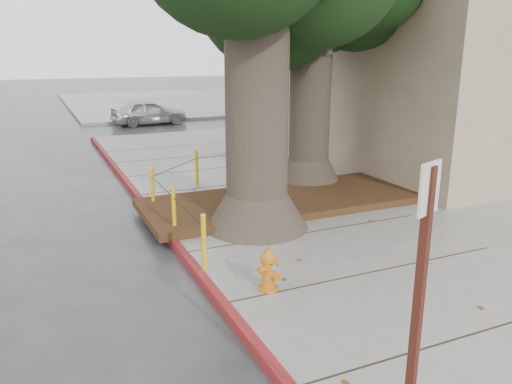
# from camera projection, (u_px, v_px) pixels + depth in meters

# --- Properties ---
(ground) EXTENTS (140.00, 140.00, 0.00)m
(ground) POSITION_uv_depth(u_px,v_px,m) (345.00, 286.00, 7.77)
(ground) COLOR #28282B
(ground) RESTS_ON ground
(sidewalk_main) EXTENTS (16.00, 26.00, 0.15)m
(sidewalk_main) POSITION_uv_depth(u_px,v_px,m) (493.00, 197.00, 12.31)
(sidewalk_main) COLOR slate
(sidewalk_main) RESTS_ON ground
(sidewalk_far) EXTENTS (16.00, 20.00, 0.15)m
(sidewalk_far) POSITION_uv_depth(u_px,v_px,m) (182.00, 101.00, 36.47)
(sidewalk_far) COLOR slate
(sidewalk_far) RESTS_ON ground
(curb_red) EXTENTS (0.14, 26.00, 0.16)m
(curb_red) POSITION_uv_depth(u_px,v_px,m) (177.00, 247.00, 9.16)
(curb_red) COLOR maroon
(curb_red) RESTS_ON ground
(planter_bed) EXTENTS (6.40, 2.60, 0.16)m
(planter_bed) POSITION_uv_depth(u_px,v_px,m) (283.00, 200.00, 11.49)
(planter_bed) COLOR black
(planter_bed) RESTS_ON sidewalk_main
(building_corner) EXTENTS (12.00, 13.00, 10.00)m
(building_corner) POSITION_uv_depth(u_px,v_px,m) (453.00, 9.00, 17.82)
(building_corner) COLOR tan
(building_corner) RESTS_ON ground
(building_side_white) EXTENTS (10.00, 10.00, 9.00)m
(building_side_white) POSITION_uv_depth(u_px,v_px,m) (331.00, 38.00, 35.70)
(building_side_white) COLOR silver
(building_side_white) RESTS_ON ground
(building_side_grey) EXTENTS (12.00, 14.00, 12.00)m
(building_side_grey) POSITION_uv_depth(u_px,v_px,m) (353.00, 23.00, 42.93)
(building_side_grey) COLOR slate
(building_side_grey) RESTS_ON ground
(bollard_ring) EXTENTS (3.79, 5.39, 0.95)m
(bollard_ring) POSITION_uv_depth(u_px,v_px,m) (203.00, 185.00, 11.09)
(bollard_ring) COLOR #E1AE0C
(bollard_ring) RESTS_ON sidewalk_main
(fire_hydrant) EXTENTS (0.37, 0.37, 0.68)m
(fire_hydrant) POSITION_uv_depth(u_px,v_px,m) (269.00, 269.00, 7.23)
(fire_hydrant) COLOR orange
(fire_hydrant) RESTS_ON sidewalk_main
(signpost) EXTENTS (0.25, 0.11, 2.66)m
(signpost) POSITION_uv_depth(u_px,v_px,m) (417.00, 317.00, 3.63)
(signpost) COLOR #471911
(signpost) RESTS_ON sidewalk_main
(car_silver) EXTENTS (3.79, 1.72, 1.26)m
(car_silver) POSITION_uv_depth(u_px,v_px,m) (149.00, 112.00, 25.00)
(car_silver) COLOR #B9BABF
(car_silver) RESTS_ON ground
(car_red) EXTENTS (3.41, 1.54, 1.09)m
(car_red) POSITION_uv_depth(u_px,v_px,m) (343.00, 106.00, 28.67)
(car_red) COLOR maroon
(car_red) RESTS_ON ground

